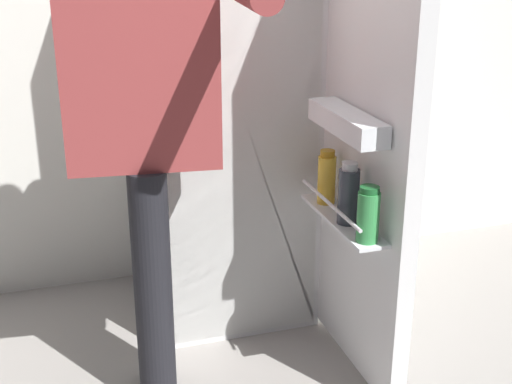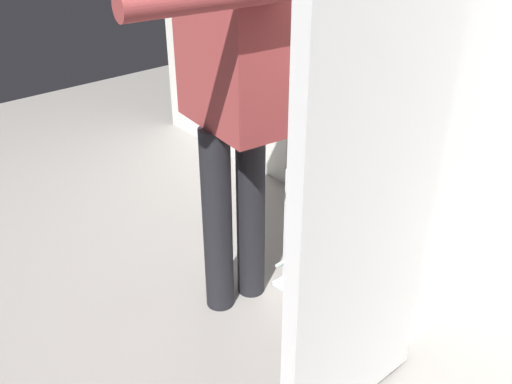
{
  "view_description": "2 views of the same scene",
  "coord_description": "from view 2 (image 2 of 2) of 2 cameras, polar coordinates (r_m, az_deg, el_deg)",
  "views": [
    {
      "loc": [
        -0.66,
        -2.01,
        1.48
      ],
      "look_at": [
        -0.05,
        -0.07,
        0.72
      ],
      "focal_mm": 49.34,
      "sensor_mm": 36.0,
      "label": 1
    },
    {
      "loc": [
        1.18,
        -1.19,
        1.64
      ],
      "look_at": [
        -0.09,
        -0.1,
        0.69
      ],
      "focal_mm": 39.79,
      "sensor_mm": 36.0,
      "label": 2
    }
  ],
  "objects": [
    {
      "name": "refrigerator",
      "position": [
        2.19,
        14.67,
        8.91
      ],
      "size": [
        0.69,
        1.25,
        1.81
      ],
      "color": "white",
      "rests_on": "ground_plane"
    },
    {
      "name": "person",
      "position": [
        2.06,
        -2.35,
        11.12
      ],
      "size": [
        0.55,
        0.79,
        1.65
      ],
      "color": "black",
      "rests_on": "ground_plane"
    },
    {
      "name": "ground_plane",
      "position": [
        2.34,
        3.45,
        -14.97
      ],
      "size": [
        6.98,
        6.98,
        0.0
      ],
      "primitive_type": "plane",
      "color": "gray"
    }
  ]
}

